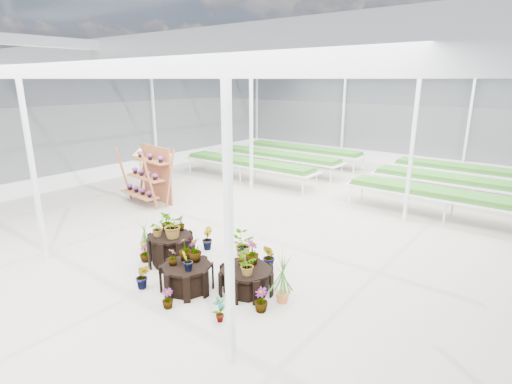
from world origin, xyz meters
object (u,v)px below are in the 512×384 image
Objects in this scene: shelf_rack at (146,176)px; plinth_mid at (187,277)px; plinth_low at (246,280)px; bird_table at (141,170)px; plinth_tall at (171,249)px.

plinth_mid is at bearing -23.55° from shelf_rack.
plinth_low is (1.00, 0.70, -0.03)m from plinth_mid.
plinth_tall is at bearing -37.75° from bird_table.
shelf_rack is at bearing -36.47° from bird_table.
plinth_tall is 6.57m from bird_table.
shelf_rack reaches higher than plinth_low.
plinth_tall is 0.53× the size of shelf_rack.
plinth_mid is 1.22m from plinth_low.
shelf_rack is at bearing 158.71° from plinth_low.
shelf_rack reaches higher than plinth_tall.
plinth_low is 7.05m from shelf_rack.
plinth_low is 8.50m from bird_table.
bird_table reaches higher than plinth_mid.
plinth_mid is 0.96× the size of plinth_low.
plinth_tall is at bearing -177.40° from plinth_low.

